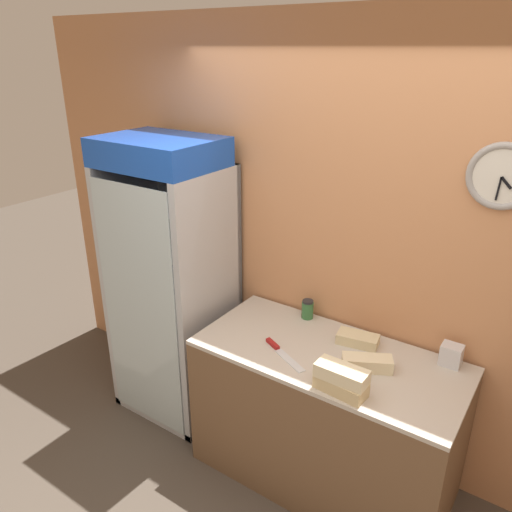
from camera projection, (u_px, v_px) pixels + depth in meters
wall_back at (364, 256)px, 2.93m from camera, size 5.20×0.09×2.70m
prep_counter at (324, 417)px, 2.98m from camera, size 1.51×0.70×0.90m
beverage_cooler at (176, 268)px, 3.43m from camera, size 0.75×0.63×1.98m
sandwich_stack_bottom at (341, 386)px, 2.48m from camera, size 0.27×0.14×0.07m
sandwich_stack_middle at (342, 374)px, 2.46m from camera, size 0.26×0.12×0.07m
sandwich_flat_left at (358, 339)px, 2.89m from camera, size 0.25×0.16×0.06m
sandwich_flat_right at (367, 363)px, 2.66m from camera, size 0.28×0.21×0.07m
chefs_knife at (279, 350)px, 2.82m from camera, size 0.33×0.18×0.02m
condiment_jar at (308, 309)px, 3.16m from camera, size 0.07×0.07×0.12m
napkin_dispenser at (451, 355)px, 2.69m from camera, size 0.11×0.09×0.12m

